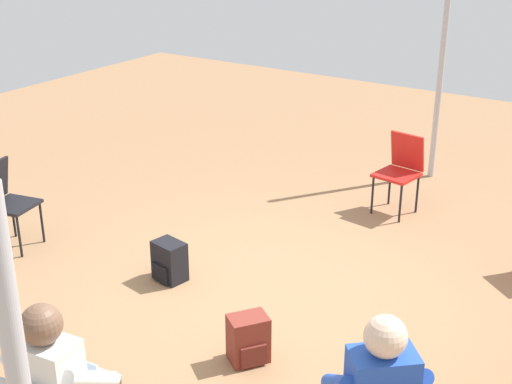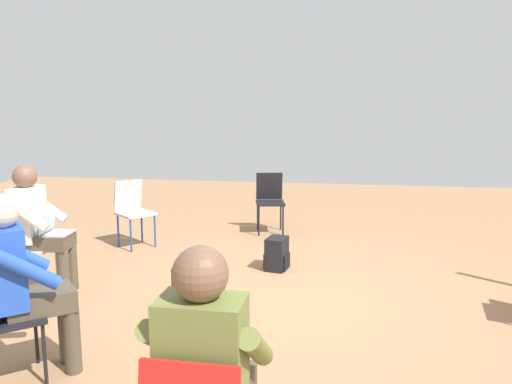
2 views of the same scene
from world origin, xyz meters
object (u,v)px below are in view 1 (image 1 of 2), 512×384
backpack_by_empty_chair (170,263)px  chair_south (6,198)px  chair_west (401,168)px  backpack_near_laptop_user (248,341)px

backpack_by_empty_chair → chair_south: bearing=-79.4°
chair_south → chair_west: 3.98m
chair_south → backpack_near_laptop_user: chair_south is taller
chair_south → backpack_near_laptop_user: (0.29, 2.96, -0.34)m
backpack_near_laptop_user → backpack_by_empty_chair: 1.38m
chair_south → backpack_by_empty_chair: (-0.32, 1.72, -0.34)m
chair_south → backpack_by_empty_chair: 1.78m
backpack_near_laptop_user → backpack_by_empty_chair: size_ratio=1.00×
chair_west → backpack_near_laptop_user: (3.12, 0.15, -0.34)m
chair_south → backpack_near_laptop_user: size_ratio=2.36×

